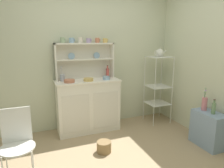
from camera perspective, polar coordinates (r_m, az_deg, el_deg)
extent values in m
cube|color=beige|center=(3.61, -7.00, 7.42)|extent=(3.84, 0.05, 2.50)
cube|color=white|center=(3.51, -6.88, -6.11)|extent=(1.05, 0.42, 0.90)
cube|color=silver|center=(3.27, -10.18, -8.43)|extent=(0.44, 0.01, 0.63)
cube|color=silver|center=(3.40, -1.79, -7.44)|extent=(0.44, 0.01, 0.63)
cube|color=white|center=(3.39, -7.07, 0.92)|extent=(1.08, 0.45, 0.02)
cube|color=silver|center=(3.54, -8.04, 6.60)|extent=(1.01, 0.02, 0.62)
cube|color=white|center=(3.38, -15.86, 5.98)|extent=(0.02, 0.18, 0.62)
cube|color=white|center=(3.61, -0.09, 6.83)|extent=(0.02, 0.18, 0.62)
cube|color=white|center=(3.46, -7.73, 6.99)|extent=(0.97, 0.16, 0.02)
cube|color=white|center=(3.44, -7.86, 11.38)|extent=(1.01, 0.18, 0.02)
cylinder|color=#8EB2D1|center=(3.44, -11.52, 7.83)|extent=(0.11, 0.03, 0.11)
cylinder|color=#8EB2D1|center=(3.55, -4.40, 8.17)|extent=(0.11, 0.03, 0.11)
cylinder|color=silver|center=(3.65, 12.11, -2.59)|extent=(0.01, 0.01, 1.26)
cylinder|color=silver|center=(3.87, 16.84, -1.99)|extent=(0.01, 0.01, 1.26)
cylinder|color=silver|center=(3.94, 9.19, -1.33)|extent=(0.01, 0.01, 1.26)
cylinder|color=silver|center=(4.15, 13.73, -0.85)|extent=(0.01, 0.01, 1.26)
cube|color=silver|center=(3.80, 13.43, 7.54)|extent=(0.40, 0.39, 0.01)
cube|color=silver|center=(3.88, 13.02, -0.64)|extent=(0.40, 0.39, 0.01)
cube|color=silver|center=(3.97, 12.79, -5.31)|extent=(0.40, 0.39, 0.01)
cube|color=#849EBC|center=(3.36, 25.85, -11.56)|extent=(0.28, 0.48, 0.52)
cylinder|color=white|center=(2.66, -27.86, -19.25)|extent=(0.01, 0.01, 0.45)
cylinder|color=white|center=(2.63, -21.70, -18.93)|extent=(0.01, 0.01, 0.45)
cylinder|color=white|center=(2.42, -25.44, -16.16)|extent=(0.36, 0.36, 0.02)
cube|color=white|center=(2.46, -25.70, -10.57)|extent=(0.31, 0.02, 0.40)
cylinder|color=#93754C|center=(2.97, -2.30, -17.50)|extent=(0.21, 0.21, 0.16)
cylinder|color=#9EB78E|center=(3.37, -14.00, 12.07)|extent=(0.07, 0.07, 0.09)
torus|color=#9EB78E|center=(3.38, -13.23, 12.19)|extent=(0.01, 0.05, 0.05)
cylinder|color=#8EB2D1|center=(3.40, -11.52, 12.14)|extent=(0.08, 0.08, 0.08)
torus|color=#8EB2D1|center=(3.41, -10.68, 12.25)|extent=(0.01, 0.05, 0.05)
cylinder|color=silver|center=(3.43, -9.14, 12.32)|extent=(0.07, 0.07, 0.09)
torus|color=silver|center=(3.44, -8.36, 12.43)|extent=(0.01, 0.05, 0.05)
cylinder|color=#B79ECC|center=(3.46, -6.73, 12.25)|extent=(0.07, 0.07, 0.08)
torus|color=#B79ECC|center=(3.47, -5.97, 12.33)|extent=(0.01, 0.04, 0.04)
cylinder|color=#C67556|center=(3.50, -4.23, 12.35)|extent=(0.07, 0.07, 0.08)
torus|color=#C67556|center=(3.52, -3.50, 12.43)|extent=(0.01, 0.05, 0.05)
cylinder|color=#DBB760|center=(3.55, -2.01, 12.33)|extent=(0.08, 0.08, 0.08)
torus|color=#DBB760|center=(3.56, -1.26, 12.39)|extent=(0.01, 0.04, 0.04)
cylinder|color=#C67556|center=(3.25, -12.11, 0.86)|extent=(0.17, 0.17, 0.05)
cylinder|color=#DBB760|center=(3.31, -6.75, 1.27)|extent=(0.16, 0.16, 0.05)
cylinder|color=#8EB2D1|center=(3.41, -1.65, 1.76)|extent=(0.12, 0.12, 0.06)
cylinder|color=#B74C47|center=(3.57, -1.27, 3.12)|extent=(0.06, 0.06, 0.16)
cylinder|color=#B74C47|center=(3.56, -1.27, 4.81)|extent=(0.03, 0.03, 0.05)
cylinder|color=#4C382D|center=(3.55, -1.28, 5.30)|extent=(0.03, 0.03, 0.01)
cylinder|color=#B2B7C6|center=(3.38, -13.97, 1.75)|extent=(0.08, 0.08, 0.11)
cylinder|color=silver|center=(3.35, -14.31, 3.07)|extent=(0.02, 0.02, 0.19)
ellipsoid|color=silver|center=(3.33, -14.40, 4.75)|extent=(0.02, 0.01, 0.01)
cylinder|color=silver|center=(3.35, -14.35, 3.13)|extent=(0.02, 0.02, 0.19)
ellipsoid|color=silver|center=(3.33, -14.44, 4.87)|extent=(0.02, 0.01, 0.01)
cylinder|color=silver|center=(3.34, -13.99, 3.15)|extent=(0.04, 0.01, 0.19)
ellipsoid|color=silver|center=(3.33, -14.09, 4.91)|extent=(0.02, 0.01, 0.01)
sphere|color=white|center=(3.79, 13.49, 8.69)|extent=(0.14, 0.14, 0.14)
sphere|color=silver|center=(3.79, 13.55, 9.91)|extent=(0.02, 0.02, 0.02)
cylinder|color=white|center=(3.85, 14.74, 8.84)|extent=(0.09, 0.02, 0.07)
torus|color=white|center=(3.75, 12.44, 8.70)|extent=(0.01, 0.09, 0.09)
cylinder|color=#D17A84|center=(3.32, 24.92, -5.17)|extent=(0.08, 0.08, 0.20)
cylinder|color=#4C844C|center=(3.27, 25.08, -2.84)|extent=(0.00, 0.01, 0.13)
sphere|color=#B79ECC|center=(3.25, 25.18, -1.72)|extent=(0.03, 0.03, 0.03)
cylinder|color=#4C844C|center=(3.29, 25.05, -2.50)|extent=(0.00, 0.01, 0.16)
sphere|color=#9EB78E|center=(3.27, 25.17, -1.18)|extent=(0.03, 0.03, 0.03)
cylinder|color=#4C844C|center=(3.27, 24.97, -3.03)|extent=(0.00, 0.01, 0.11)
sphere|color=#9EB78E|center=(3.26, 25.05, -2.13)|extent=(0.04, 0.04, 0.04)
cylinder|color=#6B8C60|center=(3.22, 27.04, -6.27)|extent=(0.06, 0.06, 0.16)
cylinder|color=#6B8C60|center=(3.19, 27.22, -4.52)|extent=(0.03, 0.03, 0.05)
cylinder|color=#4C382D|center=(3.18, 27.28, -4.00)|extent=(0.03, 0.03, 0.01)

